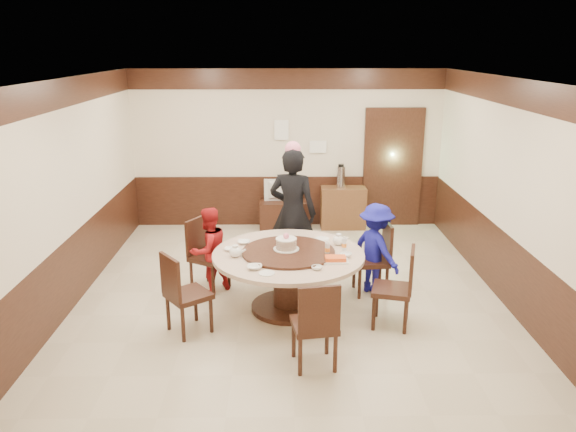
{
  "coord_description": "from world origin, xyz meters",
  "views": [
    {
      "loc": [
        -0.11,
        -6.93,
        3.17
      ],
      "look_at": [
        -0.02,
        -0.12,
        1.1
      ],
      "focal_mm": 35.0,
      "sensor_mm": 36.0,
      "label": 1
    }
  ],
  "objects_px": {
    "banquet_table": "(288,269)",
    "tv_stand": "(284,215)",
    "television": "(283,191)",
    "birthday_cake": "(286,244)",
    "person_standing": "(293,213)",
    "side_cabinet": "(343,208)",
    "thermos": "(341,177)",
    "person_red": "(209,251)",
    "person_blue": "(376,249)",
    "shrimp_platter": "(336,259)"
  },
  "relations": [
    {
      "from": "shrimp_platter",
      "to": "tv_stand",
      "type": "xyz_separation_m",
      "value": [
        -0.59,
        3.56,
        -0.53
      ]
    },
    {
      "from": "person_blue",
      "to": "person_red",
      "type": "bearing_deg",
      "value": 55.83
    },
    {
      "from": "television",
      "to": "side_cabinet",
      "type": "height_order",
      "value": "television"
    },
    {
      "from": "banquet_table",
      "to": "birthday_cake",
      "type": "height_order",
      "value": "birthday_cake"
    },
    {
      "from": "birthday_cake",
      "to": "side_cabinet",
      "type": "xyz_separation_m",
      "value": [
        1.06,
        3.25,
        -0.48
      ]
    },
    {
      "from": "banquet_table",
      "to": "tv_stand",
      "type": "xyz_separation_m",
      "value": [
        -0.04,
        3.27,
        -0.28
      ]
    },
    {
      "from": "side_cabinet",
      "to": "thermos",
      "type": "bearing_deg",
      "value": 180.0
    },
    {
      "from": "shrimp_platter",
      "to": "television",
      "type": "distance_m",
      "value": 3.61
    },
    {
      "from": "person_red",
      "to": "thermos",
      "type": "xyz_separation_m",
      "value": [
        2.02,
        2.76,
        0.35
      ]
    },
    {
      "from": "person_standing",
      "to": "tv_stand",
      "type": "distance_m",
      "value": 2.23
    },
    {
      "from": "banquet_table",
      "to": "person_standing",
      "type": "relative_size",
      "value": 1.01
    },
    {
      "from": "banquet_table",
      "to": "thermos",
      "type": "relative_size",
      "value": 4.89
    },
    {
      "from": "television",
      "to": "side_cabinet",
      "type": "bearing_deg",
      "value": -179.89
    },
    {
      "from": "person_standing",
      "to": "person_red",
      "type": "xyz_separation_m",
      "value": [
        -1.12,
        -0.6,
        -0.34
      ]
    },
    {
      "from": "person_standing",
      "to": "thermos",
      "type": "distance_m",
      "value": 2.34
    },
    {
      "from": "tv_stand",
      "to": "thermos",
      "type": "relative_size",
      "value": 2.24
    },
    {
      "from": "person_blue",
      "to": "banquet_table",
      "type": "bearing_deg",
      "value": 80.03
    },
    {
      "from": "thermos",
      "to": "person_red",
      "type": "bearing_deg",
      "value": -126.2
    },
    {
      "from": "tv_stand",
      "to": "birthday_cake",
      "type": "bearing_deg",
      "value": -89.7
    },
    {
      "from": "person_standing",
      "to": "tv_stand",
      "type": "bearing_deg",
      "value": -69.0
    },
    {
      "from": "shrimp_platter",
      "to": "side_cabinet",
      "type": "relative_size",
      "value": 0.38
    },
    {
      "from": "person_blue",
      "to": "shrimp_platter",
      "type": "bearing_deg",
      "value": 109.29
    },
    {
      "from": "person_blue",
      "to": "tv_stand",
      "type": "xyz_separation_m",
      "value": [
        -1.2,
        2.78,
        -0.36
      ]
    },
    {
      "from": "tv_stand",
      "to": "television",
      "type": "bearing_deg",
      "value": 0.0
    },
    {
      "from": "person_red",
      "to": "television",
      "type": "xyz_separation_m",
      "value": [
        1.0,
        2.73,
        0.11
      ]
    },
    {
      "from": "side_cabinet",
      "to": "tv_stand",
      "type": "bearing_deg",
      "value": -178.4
    },
    {
      "from": "shrimp_platter",
      "to": "tv_stand",
      "type": "height_order",
      "value": "shrimp_platter"
    },
    {
      "from": "banquet_table",
      "to": "television",
      "type": "relative_size",
      "value": 2.69
    },
    {
      "from": "person_standing",
      "to": "person_red",
      "type": "height_order",
      "value": "person_standing"
    },
    {
      "from": "person_red",
      "to": "tv_stand",
      "type": "distance_m",
      "value": 2.92
    },
    {
      "from": "person_standing",
      "to": "side_cabinet",
      "type": "distance_m",
      "value": 2.42
    },
    {
      "from": "shrimp_platter",
      "to": "tv_stand",
      "type": "relative_size",
      "value": 0.35
    },
    {
      "from": "birthday_cake",
      "to": "television",
      "type": "xyz_separation_m",
      "value": [
        -0.02,
        3.22,
        -0.15
      ]
    },
    {
      "from": "birthday_cake",
      "to": "shrimp_platter",
      "type": "relative_size",
      "value": 1.06
    },
    {
      "from": "tv_stand",
      "to": "person_red",
      "type": "bearing_deg",
      "value": -110.11
    },
    {
      "from": "birthday_cake",
      "to": "thermos",
      "type": "xyz_separation_m",
      "value": [
        1.0,
        3.25,
        0.09
      ]
    },
    {
      "from": "tv_stand",
      "to": "shrimp_platter",
      "type": "bearing_deg",
      "value": -80.57
    },
    {
      "from": "banquet_table",
      "to": "thermos",
      "type": "bearing_deg",
      "value": 73.51
    },
    {
      "from": "person_standing",
      "to": "television",
      "type": "bearing_deg",
      "value": -69.0
    },
    {
      "from": "banquet_table",
      "to": "person_blue",
      "type": "relative_size",
      "value": 1.51
    },
    {
      "from": "person_standing",
      "to": "side_cabinet",
      "type": "relative_size",
      "value": 2.31
    },
    {
      "from": "person_standing",
      "to": "person_red",
      "type": "distance_m",
      "value": 1.31
    },
    {
      "from": "banquet_table",
      "to": "tv_stand",
      "type": "relative_size",
      "value": 2.19
    },
    {
      "from": "person_blue",
      "to": "thermos",
      "type": "xyz_separation_m",
      "value": [
        -0.18,
        2.81,
        0.33
      ]
    },
    {
      "from": "television",
      "to": "person_standing",
      "type": "bearing_deg",
      "value": 91.72
    },
    {
      "from": "banquet_table",
      "to": "television",
      "type": "height_order",
      "value": "television"
    },
    {
      "from": "tv_stand",
      "to": "side_cabinet",
      "type": "distance_m",
      "value": 1.08
    },
    {
      "from": "television",
      "to": "birthday_cake",
      "type": "bearing_deg",
      "value": 88.81
    },
    {
      "from": "banquet_table",
      "to": "person_red",
      "type": "distance_m",
      "value": 1.17
    },
    {
      "from": "person_standing",
      "to": "side_cabinet",
      "type": "xyz_separation_m",
      "value": [
        0.96,
        2.15,
        -0.55
      ]
    }
  ]
}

